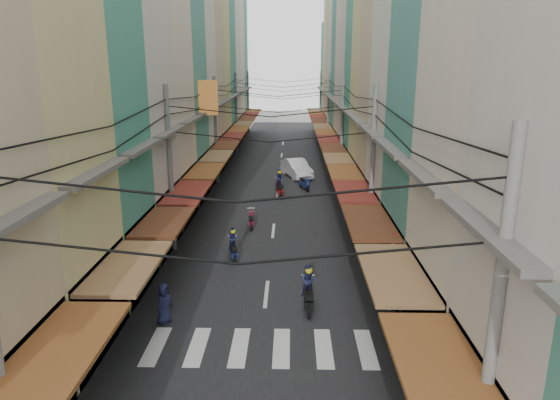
# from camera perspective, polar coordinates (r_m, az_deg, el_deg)

# --- Properties ---
(ground) EXTENTS (160.00, 160.00, 0.00)m
(ground) POSITION_cam_1_polar(r_m,az_deg,el_deg) (22.59, -1.32, -8.49)
(ground) COLOR slate
(ground) RESTS_ON ground
(road) EXTENTS (10.00, 80.00, 0.02)m
(road) POSITION_cam_1_polar(r_m,az_deg,el_deg) (41.67, -0.08, 2.69)
(road) COLOR black
(road) RESTS_ON ground
(sidewalk_left) EXTENTS (3.00, 80.00, 0.06)m
(sidewalk_left) POSITION_cam_1_polar(r_m,az_deg,el_deg) (42.32, -8.93, 2.73)
(sidewalk_left) COLOR gray
(sidewalk_left) RESTS_ON ground
(sidewalk_right) EXTENTS (3.00, 80.00, 0.06)m
(sidewalk_right) POSITION_cam_1_polar(r_m,az_deg,el_deg) (42.02, 8.82, 2.64)
(sidewalk_right) COLOR gray
(sidewalk_right) RESTS_ON ground
(crosswalk) EXTENTS (7.55, 2.40, 0.01)m
(crosswalk) POSITION_cam_1_polar(r_m,az_deg,el_deg) (17.27, -2.25, -16.47)
(crosswalk) COLOR silver
(crosswalk) RESTS_ON ground
(building_row_left) EXTENTS (7.80, 67.67, 23.70)m
(building_row_left) POSITION_cam_1_polar(r_m,az_deg,el_deg) (38.27, -12.65, 15.95)
(building_row_left) COLOR beige
(building_row_left) RESTS_ON ground
(building_row_right) EXTENTS (7.80, 68.98, 22.59)m
(building_row_right) POSITION_cam_1_polar(r_m,az_deg,el_deg) (37.74, 12.34, 15.43)
(building_row_right) COLOR #408C77
(building_row_right) RESTS_ON ground
(utility_poles) EXTENTS (10.20, 66.13, 8.20)m
(utility_poles) POSITION_cam_1_polar(r_m,az_deg,el_deg) (35.76, -0.28, 11.26)
(utility_poles) COLOR slate
(utility_poles) RESTS_ON ground
(white_car) EXTENTS (5.51, 3.52, 1.81)m
(white_car) POSITION_cam_1_polar(r_m,az_deg,el_deg) (41.69, 1.90, 2.68)
(white_car) COLOR silver
(white_car) RESTS_ON ground
(bicycle) EXTENTS (1.53, 0.70, 1.02)m
(bicycle) POSITION_cam_1_polar(r_m,az_deg,el_deg) (20.84, 14.15, -11.13)
(bicycle) COLOR black
(bicycle) RESTS_ON ground
(moving_scooters) EXTENTS (4.13, 20.71, 2.02)m
(moving_scooters) POSITION_cam_1_polar(r_m,az_deg,el_deg) (28.75, -0.05, -2.03)
(moving_scooters) COLOR black
(moving_scooters) RESTS_ON ground
(parked_scooters) EXTENTS (13.07, 15.69, 0.94)m
(parked_scooters) POSITION_cam_1_polar(r_m,az_deg,el_deg) (18.62, 11.57, -12.75)
(parked_scooters) COLOR black
(parked_scooters) RESTS_ON ground
(pedestrians) EXTENTS (12.85, 24.24, 2.24)m
(pedestrians) POSITION_cam_1_polar(r_m,az_deg,el_deg) (25.51, -10.86, -3.38)
(pedestrians) COLOR #251F2A
(pedestrians) RESTS_ON ground
(market_umbrella) EXTENTS (2.37, 2.37, 2.49)m
(market_umbrella) POSITION_cam_1_polar(r_m,az_deg,el_deg) (20.40, 15.12, -5.07)
(market_umbrella) COLOR #B2B2B7
(market_umbrella) RESTS_ON ground
(traffic_sign) EXTENTS (0.10, 0.68, 3.11)m
(traffic_sign) POSITION_cam_1_polar(r_m,az_deg,el_deg) (19.03, 12.80, -6.11)
(traffic_sign) COLOR slate
(traffic_sign) RESTS_ON ground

